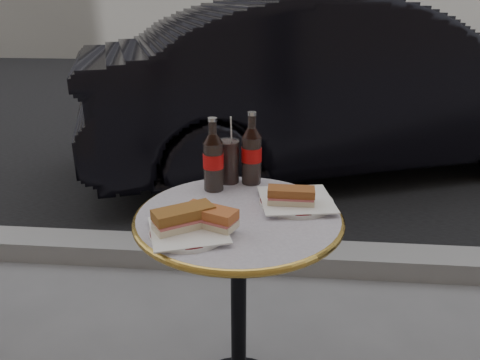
# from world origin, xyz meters

# --- Properties ---
(asphalt_road) EXTENTS (40.00, 8.00, 0.00)m
(asphalt_road) POSITION_xyz_m (0.00, 5.00, 0.00)
(asphalt_road) COLOR black
(asphalt_road) RESTS_ON ground
(curb) EXTENTS (40.00, 0.20, 0.12)m
(curb) POSITION_xyz_m (0.00, 0.90, 0.05)
(curb) COLOR gray
(curb) RESTS_ON ground
(bistro_table) EXTENTS (0.62, 0.62, 0.73)m
(bistro_table) POSITION_xyz_m (0.00, 0.00, 0.37)
(bistro_table) COLOR #BAB2C4
(bistro_table) RESTS_ON ground
(plate_left) EXTENTS (0.24, 0.24, 0.01)m
(plate_left) POSITION_xyz_m (-0.12, -0.14, 0.74)
(plate_left) COLOR white
(plate_left) RESTS_ON bistro_table
(plate_right) EXTENTS (0.23, 0.23, 0.01)m
(plate_right) POSITION_xyz_m (0.17, 0.09, 0.74)
(plate_right) COLOR silver
(plate_right) RESTS_ON bistro_table
(sandwich_left_a) EXTENTS (0.18, 0.15, 0.06)m
(sandwich_left_a) POSITION_xyz_m (-0.14, -0.13, 0.77)
(sandwich_left_a) COLOR brown
(sandwich_left_a) RESTS_ON plate_left
(sandwich_left_b) EXTENTS (0.16, 0.12, 0.05)m
(sandwich_left_b) POSITION_xyz_m (-0.07, -0.11, 0.77)
(sandwich_left_b) COLOR #B45C2D
(sandwich_left_b) RESTS_ON plate_left
(sandwich_right) EXTENTS (0.14, 0.07, 0.05)m
(sandwich_right) POSITION_xyz_m (0.15, 0.06, 0.77)
(sandwich_right) COLOR brown
(sandwich_right) RESTS_ON plate_right
(cola_bottle_left) EXTENTS (0.08, 0.08, 0.24)m
(cola_bottle_left) POSITION_xyz_m (-0.10, 0.18, 0.85)
(cola_bottle_left) COLOR black
(cola_bottle_left) RESTS_ON bistro_table
(cola_bottle_right) EXTENTS (0.08, 0.08, 0.25)m
(cola_bottle_right) POSITION_xyz_m (0.02, 0.25, 0.86)
(cola_bottle_right) COLOR black
(cola_bottle_right) RESTS_ON bistro_table
(cola_glass) EXTENTS (0.08, 0.08, 0.15)m
(cola_glass) POSITION_xyz_m (-0.06, 0.25, 0.81)
(cola_glass) COLOR black
(cola_glass) RESTS_ON bistro_table
(parked_car) EXTENTS (2.74, 4.28, 1.33)m
(parked_car) POSITION_xyz_m (0.60, 2.51, 0.66)
(parked_car) COLOR black
(parked_car) RESTS_ON ground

